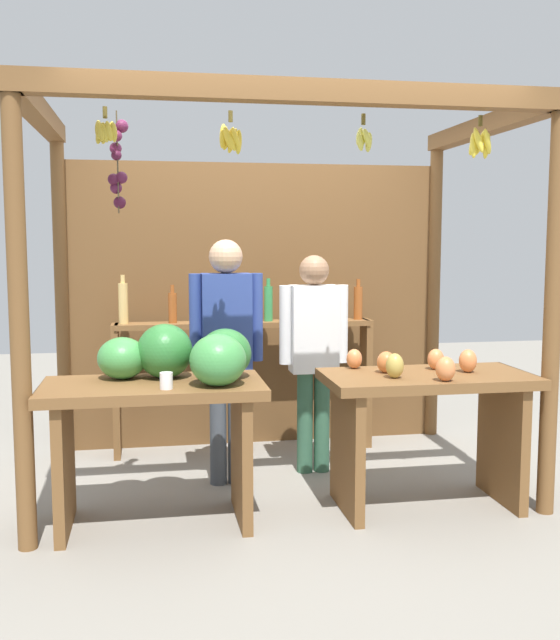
{
  "coord_description": "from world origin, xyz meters",
  "views": [
    {
      "loc": [
        -0.81,
        -4.75,
        1.61
      ],
      "look_at": [
        0.0,
        -0.18,
        1.1
      ],
      "focal_mm": 40.96,
      "sensor_mm": 36.0,
      "label": 1
    }
  ],
  "objects": [
    {
      "name": "vendor_man",
      "position": [
        -0.33,
        -0.05,
        0.97
      ],
      "size": [
        0.48,
        0.22,
        1.62
      ],
      "rotation": [
        0.0,
        0.0,
        0.05
      ],
      "color": "#424953",
      "rests_on": "ground"
    },
    {
      "name": "fruit_counter_right",
      "position": [
        0.8,
        -0.68,
        0.6
      ],
      "size": [
        1.24,
        0.64,
        0.96
      ],
      "color": "brown",
      "rests_on": "ground"
    },
    {
      "name": "fruit_counter_left",
      "position": [
        -0.71,
        -0.65,
        0.77
      ],
      "size": [
        1.24,
        0.72,
        1.13
      ],
      "color": "brown",
      "rests_on": "ground"
    },
    {
      "name": "bottle_shelf_unit",
      "position": [
        -0.12,
        0.68,
        0.78
      ],
      "size": [
        1.97,
        0.22,
        1.36
      ],
      "color": "brown",
      "rests_on": "ground"
    },
    {
      "name": "vendor_woman",
      "position": [
        0.28,
        0.1,
        0.9
      ],
      "size": [
        0.48,
        0.2,
        1.51
      ],
      "rotation": [
        0.0,
        0.0,
        -0.12
      ],
      "color": "#326046",
      "rests_on": "ground"
    },
    {
      "name": "market_stall",
      "position": [
        -0.01,
        0.42,
        1.42
      ],
      "size": [
        3.07,
        1.91,
        2.45
      ],
      "color": "brown",
      "rests_on": "ground"
    },
    {
      "name": "ground_plane",
      "position": [
        0.0,
        0.0,
        0.0
      ],
      "size": [
        12.0,
        12.0,
        0.0
      ],
      "primitive_type": "plane",
      "color": "gray",
      "rests_on": "ground"
    }
  ]
}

